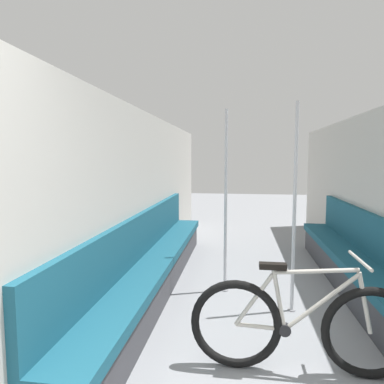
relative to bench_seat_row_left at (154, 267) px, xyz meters
name	(u,v)px	position (x,y,z in m)	size (l,w,h in m)	color
wall_left	(129,203)	(-0.24, -0.16, 0.79)	(0.10, 9.36, 2.21)	beige
bench_seat_row_left	(154,267)	(0.00, 0.00, 0.00)	(0.44, 4.74, 0.96)	#3D3D42
bench_seat_row_right	(366,276)	(2.42, 0.00, 0.00)	(0.44, 4.74, 0.96)	#3D3D42
bicycle	(301,326)	(1.48, -1.38, 0.05)	(1.67, 0.46, 0.90)	black
grab_pole_near	(226,204)	(0.85, 0.16, 0.76)	(0.08, 0.08, 2.19)	gray
grab_pole_far	(294,211)	(1.58, -0.30, 0.76)	(0.08, 0.08, 2.19)	gray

